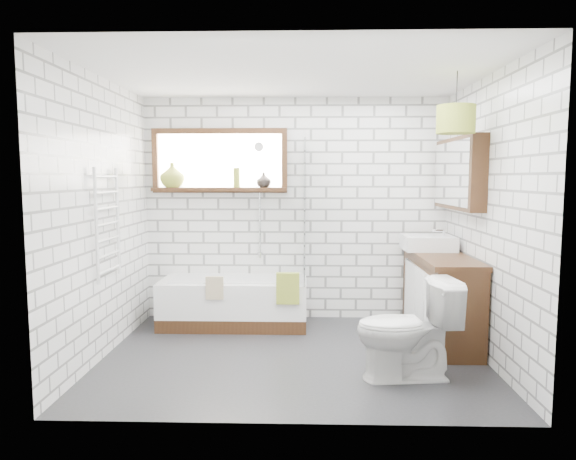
{
  "coord_description": "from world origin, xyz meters",
  "views": [
    {
      "loc": [
        0.09,
        -4.52,
        1.61
      ],
      "look_at": [
        -0.05,
        0.25,
        1.12
      ],
      "focal_mm": 32.0,
      "sensor_mm": 36.0,
      "label": 1
    }
  ],
  "objects_px": {
    "basin": "(428,243)",
    "toilet": "(406,329)",
    "pendant": "(456,119)",
    "bathtub": "(234,302)",
    "vanity": "(440,297)"
  },
  "relations": [
    {
      "from": "basin",
      "to": "toilet",
      "type": "relative_size",
      "value": 0.64
    },
    {
      "from": "basin",
      "to": "toilet",
      "type": "height_order",
      "value": "basin"
    },
    {
      "from": "pendant",
      "to": "bathtub",
      "type": "bearing_deg",
      "value": 153.18
    },
    {
      "from": "vanity",
      "to": "pendant",
      "type": "height_order",
      "value": "pendant"
    },
    {
      "from": "vanity",
      "to": "basin",
      "type": "bearing_deg",
      "value": 101.49
    },
    {
      "from": "vanity",
      "to": "toilet",
      "type": "height_order",
      "value": "vanity"
    },
    {
      "from": "toilet",
      "to": "pendant",
      "type": "xyz_separation_m",
      "value": [
        0.46,
        0.43,
        1.7
      ]
    },
    {
      "from": "basin",
      "to": "vanity",
      "type": "bearing_deg",
      "value": -78.51
    },
    {
      "from": "bathtub",
      "to": "vanity",
      "type": "distance_m",
      "value": 2.17
    },
    {
      "from": "vanity",
      "to": "pendant",
      "type": "xyz_separation_m",
      "value": [
        -0.08,
        -0.62,
        1.67
      ]
    },
    {
      "from": "vanity",
      "to": "toilet",
      "type": "xyz_separation_m",
      "value": [
        -0.54,
        -1.05,
        -0.02
      ]
    },
    {
      "from": "bathtub",
      "to": "basin",
      "type": "xyz_separation_m",
      "value": [
        2.06,
        -0.12,
        0.68
      ]
    },
    {
      "from": "pendant",
      "to": "toilet",
      "type": "bearing_deg",
      "value": -137.23
    },
    {
      "from": "toilet",
      "to": "pendant",
      "type": "height_order",
      "value": "pendant"
    },
    {
      "from": "basin",
      "to": "toilet",
      "type": "xyz_separation_m",
      "value": [
        -0.48,
        -1.34,
        -0.53
      ]
    }
  ]
}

